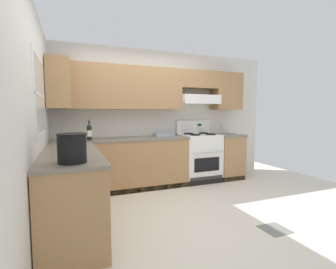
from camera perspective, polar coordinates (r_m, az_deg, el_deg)
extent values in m
plane|color=beige|center=(3.57, 0.44, -17.29)|extent=(7.04, 7.04, 0.00)
cube|color=slate|center=(3.33, 23.36, -19.35)|extent=(0.30, 0.30, 0.01)
cube|color=silver|center=(4.98, -1.71, 4.09)|extent=(4.68, 0.12, 2.55)
cube|color=#A87A4C|center=(4.55, -10.65, 10.54)|extent=(2.23, 0.34, 0.76)
cube|color=#A87A4C|center=(5.43, 13.29, 9.58)|extent=(0.60, 0.34, 0.76)
cube|color=#A87A4C|center=(5.09, 6.70, 12.38)|extent=(0.80, 0.34, 0.34)
cube|color=white|center=(5.02, 6.88, 8.00)|extent=(0.80, 0.46, 0.17)
cube|color=white|center=(4.82, 8.13, 7.22)|extent=(0.80, 0.03, 0.04)
sphere|color=silver|center=(4.35, -10.13, 7.37)|extent=(0.02, 0.02, 0.02)
sphere|color=silver|center=(5.21, 13.47, 6.91)|extent=(0.02, 0.02, 0.02)
sphere|color=silver|center=(5.33, 15.25, 6.82)|extent=(0.02, 0.02, 0.02)
cube|color=silver|center=(4.91, -1.87, 1.79)|extent=(0.08, 0.01, 0.12)
cube|color=silver|center=(4.90, -1.85, 2.05)|extent=(0.03, 0.00, 0.03)
cube|color=silver|center=(4.90, -1.85, 1.53)|extent=(0.03, 0.00, 0.03)
cube|color=silver|center=(5.57, 12.38, 2.06)|extent=(0.08, 0.01, 0.12)
cube|color=silver|center=(5.57, 12.41, 2.29)|extent=(0.03, 0.00, 0.03)
cube|color=silver|center=(5.57, 12.41, 1.83)|extent=(0.03, 0.00, 0.03)
cube|color=silver|center=(3.18, -28.51, 2.98)|extent=(0.12, 4.00, 2.55)
cube|color=white|center=(3.17, -27.73, 7.98)|extent=(0.04, 1.00, 0.92)
cube|color=white|center=(3.17, -27.37, 7.99)|extent=(0.01, 0.90, 0.82)
cube|color=white|center=(3.17, -27.32, 8.00)|extent=(0.01, 0.90, 0.02)
cube|color=#A87A4C|center=(4.28, -23.83, 10.56)|extent=(0.34, 0.64, 0.76)
cube|color=#A87A4C|center=(4.48, -10.25, -6.90)|extent=(2.29, 0.61, 0.87)
cube|color=#756B5B|center=(4.41, -10.34, -1.10)|extent=(2.32, 0.63, 0.04)
cube|color=#A87A4C|center=(5.35, 13.32, -5.02)|extent=(0.52, 0.61, 0.87)
cube|color=#756B5B|center=(5.29, 13.42, -0.16)|extent=(0.54, 0.63, 0.04)
cube|color=black|center=(4.50, -1.21, -11.93)|extent=(3.54, 0.06, 0.09)
sphere|color=silver|center=(4.06, -15.77, -4.74)|extent=(0.03, 0.03, 0.03)
sphere|color=silver|center=(5.10, 16.14, -2.78)|extent=(0.03, 0.03, 0.03)
cube|color=#A87A4C|center=(3.19, -21.23, -12.08)|extent=(0.61, 1.89, 0.87)
cube|color=#756B5B|center=(3.09, -21.49, -3.97)|extent=(0.63, 1.91, 0.04)
cube|color=black|center=(3.33, -16.02, -18.33)|extent=(0.06, 1.85, 0.09)
cube|color=white|center=(5.01, 7.23, -5.38)|extent=(0.76, 0.58, 0.91)
cube|color=black|center=(4.77, 8.95, -6.83)|extent=(0.53, 0.01, 0.26)
cylinder|color=silver|center=(4.71, 9.14, -4.03)|extent=(0.65, 0.02, 0.02)
cube|color=#333333|center=(4.84, 8.90, -10.14)|extent=(0.70, 0.01, 0.11)
cube|color=white|center=(4.95, 7.29, -0.09)|extent=(0.76, 0.58, 0.02)
cube|color=white|center=(5.18, 5.85, 1.66)|extent=(0.76, 0.04, 0.29)
cube|color=#053F0C|center=(5.22, 7.24, 2.23)|extent=(0.09, 0.01, 0.04)
cylinder|color=black|center=(4.74, 6.32, -0.06)|extent=(0.19, 0.19, 0.02)
cylinder|color=black|center=(4.74, 6.32, -0.14)|extent=(0.07, 0.07, 0.01)
cylinder|color=black|center=(4.91, 9.82, 0.07)|extent=(0.19, 0.19, 0.02)
cylinder|color=black|center=(4.91, 9.82, 0.00)|extent=(0.07, 0.07, 0.01)
cylinder|color=black|center=(4.99, 4.81, 0.20)|extent=(0.19, 0.19, 0.02)
cylinder|color=black|center=(4.99, 4.81, 0.13)|extent=(0.07, 0.07, 0.01)
cylinder|color=black|center=(5.15, 8.19, 0.32)|extent=(0.19, 0.19, 0.02)
cylinder|color=black|center=(5.15, 8.19, 0.25)|extent=(0.07, 0.07, 0.01)
cylinder|color=white|center=(5.07, 3.85, 1.32)|extent=(0.04, 0.02, 0.04)
cylinder|color=white|center=(5.13, 5.27, 1.36)|extent=(0.04, 0.02, 0.04)
cylinder|color=white|center=(5.20, 6.65, 1.39)|extent=(0.04, 0.02, 0.04)
cylinder|color=white|center=(5.26, 7.99, 1.42)|extent=(0.04, 0.02, 0.04)
cylinder|color=black|center=(4.24, -17.62, 0.31)|extent=(0.08, 0.08, 0.23)
cone|color=black|center=(4.23, -17.66, 2.09)|extent=(0.08, 0.08, 0.04)
cylinder|color=black|center=(4.23, -17.68, 2.85)|extent=(0.03, 0.03, 0.08)
cylinder|color=gold|center=(4.23, -17.69, 3.22)|extent=(0.03, 0.03, 0.02)
cube|color=silver|center=(4.20, -17.58, 0.20)|extent=(0.07, 0.00, 0.10)
cube|color=#9EADB7|center=(4.74, -0.96, -0.28)|extent=(0.30, 0.18, 0.02)
cube|color=#9EADB7|center=(4.64, -0.51, -0.13)|extent=(0.38, 0.01, 0.06)
cube|color=#9EADB7|center=(4.83, -1.39, 0.07)|extent=(0.38, 0.01, 0.06)
cube|color=#9EADB7|center=(4.67, -3.04, -0.10)|extent=(0.01, 0.19, 0.06)
cube|color=#9EADB7|center=(4.80, 1.06, 0.04)|extent=(0.01, 0.19, 0.06)
cylinder|color=black|center=(2.35, -21.19, -2.99)|extent=(0.25, 0.25, 0.26)
torus|color=black|center=(2.34, -21.29, 0.08)|extent=(0.26, 0.26, 0.01)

